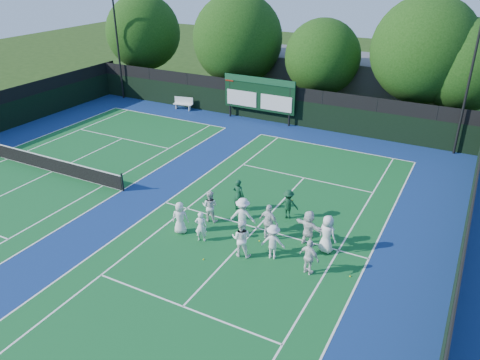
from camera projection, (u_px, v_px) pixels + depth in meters
The scene contains 35 objects.
ground at pixel (248, 238), 22.07m from camera, with size 120.00×120.00×0.00m, color #1D380F.
court_apron at pixel (158, 201), 25.39m from camera, with size 34.00×32.00×0.01m, color navy.
near_court at pixel (257, 228), 22.86m from camera, with size 11.05×23.85×0.01m.
left_court at pixel (53, 171), 28.77m from camera, with size 11.05×23.85×0.01m.
back_fence at pixel (273, 105), 36.71m from camera, with size 34.00×0.08×3.00m.
divider_fence_right at pixel (462, 255), 18.47m from camera, with size 0.08×32.00×3.00m.
scoreboard at pixel (259, 94), 36.44m from camera, with size 6.00×0.21×3.55m.
clubhouse at pixel (352, 81), 41.09m from camera, with size 18.00×6.00×4.00m, color #56575B.
light_pole_left at pixel (116, 27), 40.63m from camera, with size 1.20×0.30×10.12m.
light_pole_right at pixel (474, 58), 28.61m from camera, with size 1.20×0.30×10.12m.
tennis_net at pixel (51, 164), 28.55m from camera, with size 11.30×0.10×1.10m.
bench at pixel (183, 103), 39.96m from camera, with size 1.72×0.77×1.06m.
tree_a at pixel (145, 34), 44.18m from camera, with size 6.94×6.94×8.84m.
tree_b at pixel (240, 41), 39.86m from camera, with size 7.65×7.65×9.33m.
tree_c at pixel (324, 59), 36.98m from camera, with size 5.97×5.97×7.68m.
tree_d at pixel (427, 53), 33.31m from camera, with size 7.61×7.61×9.70m.
tree_e at pixel (468, 68), 32.45m from camera, with size 6.42×6.42×8.30m.
tennis_ball_0 at pixel (203, 259), 20.48m from camera, with size 0.07×0.07×0.07m, color yellow.
tennis_ball_1 at pixel (322, 247), 21.34m from camera, with size 0.07×0.07×0.07m, color yellow.
tennis_ball_2 at pixel (350, 276), 19.40m from camera, with size 0.07×0.07×0.07m, color yellow.
tennis_ball_3 at pixel (201, 222), 23.28m from camera, with size 0.07×0.07×0.07m, color yellow.
tennis_ball_4 at pixel (292, 200), 25.36m from camera, with size 0.07×0.07×0.07m, color yellow.
tennis_ball_5 at pixel (259, 241), 21.78m from camera, with size 0.07×0.07×0.07m, color yellow.
player_front_0 at pixel (180, 218), 22.16m from camera, with size 0.79×0.51×1.62m, color silver.
player_front_1 at pixel (201, 227), 21.54m from camera, with size 0.56×0.37×1.53m, color white.
player_front_2 at pixel (241, 238), 20.42m from camera, with size 0.87×0.68×1.79m, color white.
player_front_3 at pixel (273, 242), 20.30m from camera, with size 1.06×0.61×1.64m, color silver.
player_front_4 at pixel (309, 257), 19.29m from camera, with size 0.95×0.40×1.62m, color white.
player_back_0 at pixel (210, 206), 23.16m from camera, with size 0.80×0.63×1.65m, color silver.
player_back_1 at pixel (243, 216), 22.07m from camera, with size 1.20×0.69×1.86m, color white.
player_back_2 at pixel (269, 222), 21.64m from camera, with size 1.05×0.44×1.79m, color silver.
player_back_3 at pixel (309, 228), 21.24m from camera, with size 1.61×0.51×1.73m, color silver.
player_back_4 at pixel (327, 234), 20.72m from camera, with size 0.88×0.57×1.81m, color silver.
coach_left at pixel (238, 195), 24.10m from camera, with size 0.64×0.42×1.75m, color #103C23.
coach_right at pixel (288, 204), 23.43m from camera, with size 1.00×0.58×1.55m, color #103B21.
Camera 1 is at (8.43, -16.63, 12.13)m, focal length 35.00 mm.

